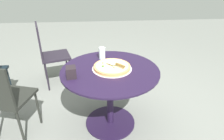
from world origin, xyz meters
The scene contains 8 objects.
ground_plane centered at (0.00, 0.00, 0.00)m, with size 10.00×10.00×0.00m, color slate.
patio_table centered at (0.00, 0.00, 0.49)m, with size 0.98×0.98×0.69m.
pizza_on_tray centered at (0.01, -0.02, 0.71)m, with size 0.39×0.39×0.05m.
pizza_server centered at (0.00, -0.06, 0.75)m, with size 0.19×0.18×0.02m.
drinking_cup centered at (0.27, 0.07, 0.75)m, with size 0.07×0.07×0.13m, color silver.
napkin_dispenser centered at (-0.12, 0.36, 0.74)m, with size 0.10×0.09×0.10m, color black.
patio_chair_near centered at (0.93, 0.80, 0.54)m, with size 0.49×0.49×0.93m.
patio_chair_far centered at (-0.11, 1.00, 0.50)m, with size 0.46×0.46×0.86m.
Camera 1 is at (-1.67, 0.12, 1.55)m, focal length 30.65 mm.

